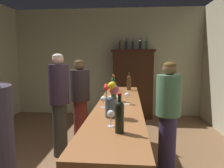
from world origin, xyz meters
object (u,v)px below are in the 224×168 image
object	(u,v)px
wine_bottle_syrah	(129,82)
display_bottle_midleft	(126,45)
wine_bottle_pinot	(113,84)
wine_glass_mid	(127,96)
display_cabinet	(133,83)
wine_bottle_rose	(120,115)
patron_near_entrance	(59,100)
display_bottle_midright	(141,44)
bar_counter	(119,142)
display_bottle_right	(147,44)
wine_glass_front	(111,115)
patron_in_grey	(80,97)
flower_arrangement	(112,100)
wine_bottle_malbec	(114,89)
bartender	(168,111)
wine_glass_rear	(104,99)
cheese_plate	(114,97)
display_bottle_center	(133,45)

from	to	relation	value
wine_bottle_syrah	display_bottle_midleft	bearing A→B (deg)	92.60
wine_bottle_pinot	wine_glass_mid	size ratio (longest dim) A/B	1.97
display_cabinet	wine_bottle_rose	world-z (taller)	display_cabinet
wine_glass_mid	patron_near_entrance	size ratio (longest dim) A/B	0.09
display_cabinet	display_bottle_midright	world-z (taller)	display_bottle_midright
bar_counter	display_bottle_right	size ratio (longest dim) A/B	9.15
wine_bottle_syrah	display_bottle_right	xyz separation A→B (m)	(0.44, 1.82, 0.78)
wine_glass_front	display_bottle_right	xyz separation A→B (m)	(0.59, 3.82, 0.83)
patron_in_grey	patron_near_entrance	xyz separation A→B (m)	(-0.17, -0.71, 0.07)
flower_arrangement	display_bottle_right	world-z (taller)	display_bottle_right
wine_bottle_malbec	display_bottle_midright	world-z (taller)	display_bottle_midright
wine_bottle_malbec	bartender	bearing A→B (deg)	13.89
bar_counter	wine_bottle_syrah	distance (m)	1.30
wine_bottle_pinot	bartender	xyz separation A→B (m)	(0.83, -0.61, -0.31)
wine_bottle_pinot	wine_glass_rear	distance (m)	1.17
bar_counter	display_cabinet	world-z (taller)	display_cabinet
display_bottle_midleft	patron_near_entrance	distance (m)	2.74
cheese_plate	patron_near_entrance	distance (m)	0.92
cheese_plate	display_bottle_center	bearing A→B (deg)	83.09
bar_counter	wine_glass_rear	distance (m)	0.66
display_bottle_center	display_bottle_midright	world-z (taller)	display_bottle_midright
wine_glass_front	wine_bottle_pinot	bearing A→B (deg)	93.98
wine_glass_mid	patron_in_grey	xyz separation A→B (m)	(-0.93, 1.35, -0.28)
wine_bottle_rose	patron_near_entrance	bearing A→B (deg)	122.61
flower_arrangement	wine_glass_rear	bearing A→B (deg)	107.86
wine_glass_mid	display_bottle_midleft	bearing A→B (deg)	91.23
wine_glass_front	display_bottle_midright	distance (m)	3.94
display_bottle_center	bartender	size ratio (longest dim) A/B	0.18
display_bottle_midright	wine_bottle_pinot	bearing A→B (deg)	-105.81
wine_bottle_pinot	wine_glass_front	bearing A→B (deg)	-86.02
wine_bottle_pinot	wine_bottle_syrah	size ratio (longest dim) A/B	0.91
display_bottle_midright	wine_bottle_syrah	bearing A→B (deg)	-98.94
bar_counter	patron_in_grey	size ratio (longest dim) A/B	1.92
cheese_plate	wine_bottle_malbec	bearing A→B (deg)	-86.31
wine_glass_front	wine_glass_rear	size ratio (longest dim) A/B	1.07
wine_bottle_rose	wine_glass_mid	size ratio (longest dim) A/B	2.09
display_bottle_midright	patron_in_grey	xyz separation A→B (m)	(-1.23, -1.62, -1.10)
wine_glass_rear	wine_bottle_pinot	bearing A→B (deg)	89.19
wine_bottle_pinot	cheese_plate	xyz separation A→B (m)	(0.06, -0.53, -0.13)
display_bottle_right	patron_near_entrance	distance (m)	2.99
wine_bottle_pinot	display_bottle_center	bearing A→B (deg)	79.65
wine_glass_mid	wine_glass_rear	world-z (taller)	wine_glass_mid
display_cabinet	wine_bottle_malbec	size ratio (longest dim) A/B	5.29
bar_counter	flower_arrangement	world-z (taller)	flower_arrangement
wine_bottle_rose	display_bottle_right	world-z (taller)	display_bottle_right
wine_glass_mid	cheese_plate	bearing A→B (deg)	113.15
display_bottle_center	patron_in_grey	distance (m)	2.20
wine_glass_front	display_bottle_midleft	world-z (taller)	display_bottle_midleft
wine_bottle_malbec	patron_in_grey	distance (m)	1.42
wine_bottle_malbec	wine_glass_mid	distance (m)	0.27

